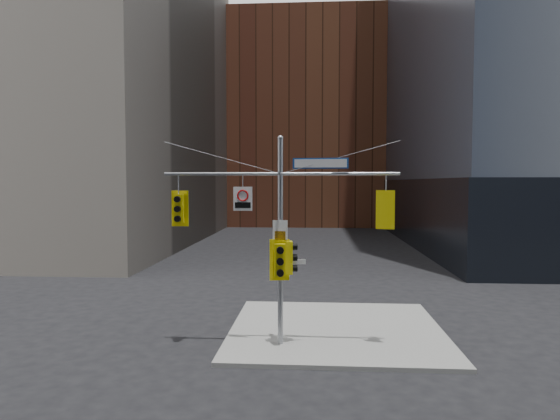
# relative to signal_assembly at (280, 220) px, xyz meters

# --- Properties ---
(ground) EXTENTS (160.00, 160.00, 0.00)m
(ground) POSITION_rel_signal_assembly_xyz_m (0.00, -1.99, -4.42)
(ground) COLOR black
(ground) RESTS_ON ground
(sidewalk_corner) EXTENTS (8.00, 8.00, 0.15)m
(sidewalk_corner) POSITION_rel_signal_assembly_xyz_m (2.00, 2.01, -4.34)
(sidewalk_corner) COLOR gray
(sidewalk_corner) RESTS_ON ground
(brick_midrise) EXTENTS (26.00, 20.00, 28.00)m
(brick_midrise) POSITION_rel_signal_assembly_xyz_m (0.00, 56.01, 9.58)
(brick_midrise) COLOR brown
(brick_midrise) RESTS_ON ground
(signal_assembly) EXTENTS (8.00, 0.80, 7.30)m
(signal_assembly) POSITION_rel_signal_assembly_xyz_m (0.00, 0.00, 0.00)
(signal_assembly) COLOR #919399
(signal_assembly) RESTS_ON ground
(traffic_light_west_arm) EXTENTS (0.60, 0.47, 1.25)m
(traffic_light_west_arm) POSITION_rel_signal_assembly_xyz_m (-3.52, 0.01, 0.38)
(traffic_light_west_arm) COLOR yellow
(traffic_light_west_arm) RESTS_ON ground
(traffic_light_east_arm) EXTENTS (0.61, 0.56, 1.29)m
(traffic_light_east_arm) POSITION_rel_signal_assembly_xyz_m (3.54, 0.00, 0.38)
(traffic_light_east_arm) COLOR yellow
(traffic_light_east_arm) RESTS_ON ground
(traffic_light_pole_side) EXTENTS (0.47, 0.40, 1.12)m
(traffic_light_pole_side) POSITION_rel_signal_assembly_xyz_m (0.33, 0.01, -1.28)
(traffic_light_pole_side) COLOR yellow
(traffic_light_pole_side) RESTS_ON ground
(traffic_light_pole_front) EXTENTS (0.67, 0.57, 1.41)m
(traffic_light_pole_front) POSITION_rel_signal_assembly_xyz_m (-0.00, -0.27, -1.34)
(traffic_light_pole_front) COLOR yellow
(traffic_light_pole_front) RESTS_ON ground
(street_sign_blade) EXTENTS (1.88, 0.22, 0.37)m
(street_sign_blade) POSITION_rel_signal_assembly_xyz_m (1.36, 0.00, 1.93)
(street_sign_blade) COLOR navy
(street_sign_blade) RESTS_ON ground
(regulatory_sign_arm) EXTENTS (0.66, 0.11, 0.82)m
(regulatory_sign_arm) POSITION_rel_signal_assembly_xyz_m (-1.29, -0.02, 0.76)
(regulatory_sign_arm) COLOR silver
(regulatory_sign_arm) RESTS_ON ground
(regulatory_sign_pole) EXTENTS (0.51, 0.09, 0.67)m
(regulatory_sign_pole) POSITION_rel_signal_assembly_xyz_m (0.00, -0.12, -0.34)
(regulatory_sign_pole) COLOR silver
(regulatory_sign_pole) RESTS_ON ground
(street_blade_ew) EXTENTS (0.84, 0.10, 0.17)m
(street_blade_ew) POSITION_rel_signal_assembly_xyz_m (0.45, 0.01, -1.42)
(street_blade_ew) COLOR silver
(street_blade_ew) RESTS_ON ground
(street_blade_ns) EXTENTS (0.09, 0.78, 0.16)m
(street_blade_ns) POSITION_rel_signal_assembly_xyz_m (0.00, 0.46, -1.64)
(street_blade_ns) COLOR #145926
(street_blade_ns) RESTS_ON ground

